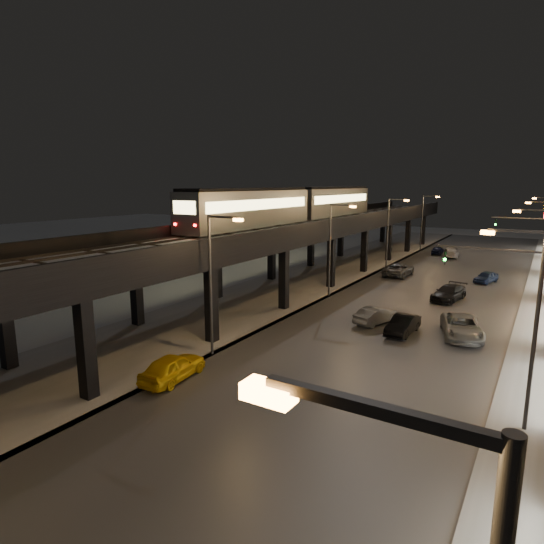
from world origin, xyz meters
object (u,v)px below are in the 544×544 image
Objects in this scene: car_near_white at (376,316)px; car_onc_silver at (403,326)px; subway_train at (298,204)px; car_mid_silver at (399,270)px; car_taxi at (173,368)px; car_mid_dark at (451,253)px; car_far_white at (438,250)px; car_onc_dark at (462,327)px; car_onc_white at (449,293)px; car_onc_red at (486,278)px.

car_near_white is 2.87m from car_onc_silver.
subway_train is 14.39m from car_mid_silver.
car_mid_silver is (10.72, 5.67, -7.76)m from subway_train.
car_taxi is at bearing 86.84° from car_near_white.
car_mid_dark is at bearing 98.71° from car_onc_silver.
car_near_white is 39.84m from car_far_white.
subway_train is 21.75m from car_near_white.
car_mid_dark is at bearing -97.32° from car_mid_silver.
car_taxi is at bearing 80.05° from car_mid_dark.
car_onc_dark is at bearing 96.70° from car_mid_dark.
car_mid_dark reaches higher than car_onc_white.
car_mid_silver reaches higher than car_taxi.
subway_train is at bearing 130.45° from car_onc_dark.
car_onc_white reaches higher than car_far_white.
car_mid_silver reaches higher than car_onc_silver.
car_onc_red reaches higher than car_far_white.
car_mid_silver is 1.50× the size of car_far_white.
car_onc_white is (7.05, -29.11, 0.09)m from car_far_white.
car_mid_silver reaches higher than car_mid_dark.
car_far_white is (11.06, 25.62, -7.90)m from subway_train.
car_far_white is at bearing -89.71° from car_mid_silver.
car_near_white is at bearing -116.16° from car_taxi.
car_taxi is 17.20m from car_near_white.
car_onc_red is at bearing 85.70° from car_onc_silver.
car_onc_silver is (8.76, 14.63, -0.07)m from car_taxi.
car_taxi is 0.88× the size of car_onc_white.
car_mid_dark is at bearing 138.46° from car_far_white.
car_onc_red is (11.73, 36.93, -0.11)m from car_taxi.
car_mid_dark reaches higher than car_near_white.
car_taxi is at bearing 87.53° from car_mid_silver.
car_near_white is at bearing -97.96° from car_onc_white.
car_onc_white is at bearing -10.92° from subway_train.
car_onc_dark is 20.81m from car_onc_red.
car_mid_silver is 22.07m from car_onc_silver.
subway_train is 9.47× the size of car_onc_silver.
car_taxi is 1.19× the size of car_far_white.
car_mid_silver is 19.96m from car_far_white.
car_taxi reaches higher than car_mid_dark.
subway_train is 7.62× the size of car_mid_dark.
car_onc_red is at bearing 18.81° from subway_train.
car_onc_white is at bearing -90.09° from car_near_white.
car_taxi is at bearing 85.70° from car_far_white.
car_taxi is 55.76m from car_far_white.
car_onc_dark is at bearing -64.65° from car_onc_white.
car_taxi is at bearing -143.73° from car_onc_dark.
subway_train is at bearing -79.29° from car_taxi.
car_taxi is at bearing -117.63° from car_onc_silver.
subway_train is 22.66m from car_onc_red.
car_onc_white is 1.34× the size of car_onc_red.
car_onc_silver is 4.07m from car_onc_dark.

